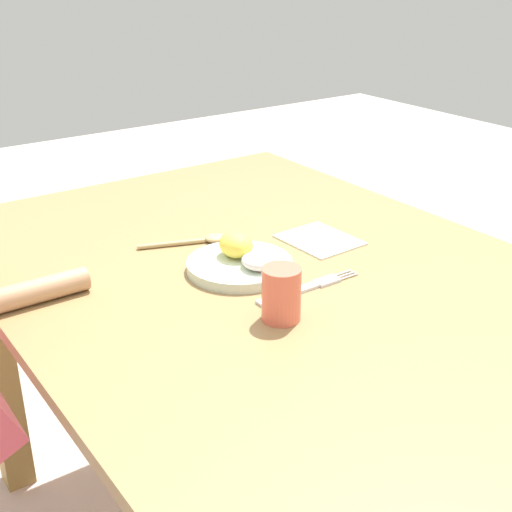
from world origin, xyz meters
TOP-DOWN VIEW (x-y plane):
  - dining_table at (0.00, 0.00)m, footprint 1.43×0.96m
  - plate at (-0.08, -0.05)m, footprint 0.20×0.20m
  - fork at (0.06, 0.00)m, footprint 0.03×0.22m
  - spoon at (-0.23, -0.04)m, footprint 0.08×0.18m
  - drinking_cup at (0.12, -0.10)m, footprint 0.06×0.06m
  - napkin at (-0.10, 0.17)m, footprint 0.16×0.13m

SIDE VIEW (x-z plane):
  - dining_table at x=0.00m, z-range 0.25..0.98m
  - napkin at x=-0.10m, z-range 0.73..0.74m
  - fork at x=0.06m, z-range 0.73..0.74m
  - spoon at x=-0.23m, z-range 0.73..0.75m
  - plate at x=-0.08m, z-range 0.72..0.79m
  - drinking_cup at x=0.12m, z-range 0.73..0.83m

